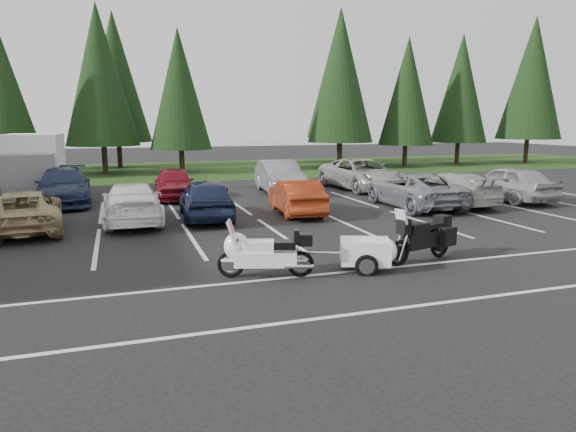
# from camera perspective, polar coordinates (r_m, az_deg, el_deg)

# --- Properties ---
(ground) EXTENTS (120.00, 120.00, 0.00)m
(ground) POSITION_cam_1_polar(r_m,az_deg,el_deg) (15.09, -1.69, -2.89)
(ground) COLOR black
(ground) RESTS_ON ground
(grass_strip) EXTENTS (80.00, 16.00, 0.01)m
(grass_strip) POSITION_cam_1_polar(r_m,az_deg,el_deg) (38.46, -12.09, 5.01)
(grass_strip) COLOR #1D3510
(grass_strip) RESTS_ON ground
(lake_water) EXTENTS (70.00, 50.00, 0.02)m
(lake_water) POSITION_cam_1_polar(r_m,az_deg,el_deg) (69.65, -11.71, 7.34)
(lake_water) COLOR slate
(lake_water) RESTS_ON ground
(box_truck) EXTENTS (2.40, 5.60, 2.90)m
(box_truck) POSITION_cam_1_polar(r_m,az_deg,el_deg) (26.92, -26.54, 5.01)
(box_truck) COLOR silver
(box_truck) RESTS_ON ground
(stall_markings) EXTENTS (32.00, 16.00, 0.01)m
(stall_markings) POSITION_cam_1_polar(r_m,az_deg,el_deg) (16.97, -3.63, -1.40)
(stall_markings) COLOR silver
(stall_markings) RESTS_ON ground
(conifer_3) EXTENTS (3.87, 3.87, 9.02)m
(conifer_3) POSITION_cam_1_polar(r_m,az_deg,el_deg) (36.07, -29.11, 11.99)
(conifer_3) COLOR #332316
(conifer_3) RESTS_ON ground
(conifer_4) EXTENTS (4.80, 4.80, 11.17)m
(conifer_4) POSITION_cam_1_polar(r_m,az_deg,el_deg) (37.11, -20.23, 14.52)
(conifer_4) COLOR #332316
(conifer_4) RESTS_ON ground
(conifer_5) EXTENTS (4.14, 4.14, 9.63)m
(conifer_5) POSITION_cam_1_polar(r_m,az_deg,el_deg) (35.99, -11.99, 13.63)
(conifer_5) COLOR #332316
(conifer_5) RESTS_ON ground
(conifer_6) EXTENTS (4.93, 4.93, 11.48)m
(conifer_6) POSITION_cam_1_polar(r_m,az_deg,el_deg) (39.77, 5.92, 15.03)
(conifer_6) COLOR #332316
(conifer_6) RESTS_ON ground
(conifer_7) EXTENTS (4.27, 4.27, 9.94)m
(conifer_7) POSITION_cam_1_polar(r_m,az_deg,el_deg) (42.00, 13.12, 13.34)
(conifer_7) COLOR #332316
(conifer_7) RESTS_ON ground
(conifer_8) EXTENTS (4.53, 4.53, 10.56)m
(conifer_8) POSITION_cam_1_polar(r_m,az_deg,el_deg) (45.75, 18.66, 13.26)
(conifer_8) COLOR #332316
(conifer_8) RESTS_ON ground
(conifer_9) EXTENTS (5.19, 5.19, 12.10)m
(conifer_9) POSITION_cam_1_polar(r_m,az_deg,el_deg) (48.66, 25.49, 13.67)
(conifer_9) COLOR #332316
(conifer_9) RESTS_ON ground
(conifer_back_b) EXTENTS (4.97, 4.97, 11.58)m
(conifer_back_b) POSITION_cam_1_polar(r_m,az_deg,el_deg) (41.70, -18.66, 14.42)
(conifer_back_b) COLOR #332316
(conifer_back_b) RESTS_ON ground
(conifer_back_c) EXTENTS (5.50, 5.50, 12.81)m
(conifer_back_c) POSITION_cam_1_polar(r_m,az_deg,el_deg) (44.93, 5.80, 15.49)
(conifer_back_c) COLOR #332316
(conifer_back_c) RESTS_ON ground
(car_near_2) EXTENTS (2.69, 4.98, 1.33)m
(car_near_2) POSITION_cam_1_polar(r_m,az_deg,el_deg) (18.48, -27.26, 0.51)
(car_near_2) COLOR tan
(car_near_2) RESTS_ON ground
(car_near_3) EXTENTS (1.99, 4.85, 1.40)m
(car_near_3) POSITION_cam_1_polar(r_m,az_deg,el_deg) (18.61, -16.93, 1.40)
(car_near_3) COLOR white
(car_near_3) RESTS_ON ground
(car_near_4) EXTENTS (2.05, 4.49, 1.49)m
(car_near_4) POSITION_cam_1_polar(r_m,az_deg,el_deg) (18.80, -9.11, 1.94)
(car_near_4) COLOR #18203C
(car_near_4) RESTS_ON ground
(car_near_5) EXTENTS (1.80, 4.18, 1.34)m
(car_near_5) POSITION_cam_1_polar(r_m,az_deg,el_deg) (19.56, 0.92, 2.17)
(car_near_5) COLOR #982F13
(car_near_5) RESTS_ON ground
(car_near_6) EXTENTS (2.61, 5.27, 1.44)m
(car_near_6) POSITION_cam_1_polar(r_m,az_deg,el_deg) (21.75, 13.81, 2.84)
(car_near_6) COLOR gray
(car_near_6) RESTS_ON ground
(car_near_7) EXTENTS (2.17, 4.89, 1.40)m
(car_near_7) POSITION_cam_1_polar(r_m,az_deg,el_deg) (22.84, 17.65, 2.94)
(car_near_7) COLOR #A8A69A
(car_near_7) RESTS_ON ground
(car_near_8) EXTENTS (2.18, 4.75, 1.58)m
(car_near_8) POSITION_cam_1_polar(r_m,az_deg,el_deg) (24.90, 23.25, 3.38)
(car_near_8) COLOR #9C9BA0
(car_near_8) RESTS_ON ground
(car_far_1) EXTENTS (2.42, 5.38, 1.53)m
(car_far_1) POSITION_cam_1_polar(r_m,az_deg,el_deg) (23.93, -23.65, 3.04)
(car_far_1) COLOR #1B2644
(car_far_1) RESTS_ON ground
(car_far_2) EXTENTS (1.88, 4.28, 1.44)m
(car_far_2) POSITION_cam_1_polar(r_m,az_deg,el_deg) (24.02, -12.54, 3.58)
(car_far_2) COLOR maroon
(car_far_2) RESTS_ON ground
(car_far_3) EXTENTS (2.03, 4.95, 1.59)m
(car_far_3) POSITION_cam_1_polar(r_m,az_deg,el_deg) (25.40, -0.93, 4.36)
(car_far_3) COLOR slate
(car_far_3) RESTS_ON ground
(car_far_4) EXTENTS (3.03, 5.90, 1.59)m
(car_far_4) POSITION_cam_1_polar(r_m,az_deg,el_deg) (27.02, 8.19, 4.62)
(car_far_4) COLOR #A6A398
(car_far_4) RESTS_ON ground
(touring_motorcycle) EXTENTS (2.53, 1.43, 1.34)m
(touring_motorcycle) POSITION_cam_1_polar(r_m,az_deg,el_deg) (11.55, -2.52, -3.65)
(touring_motorcycle) COLOR white
(touring_motorcycle) RESTS_ON ground
(cargo_trailer) EXTENTS (1.89, 1.48, 0.77)m
(cargo_trailer) POSITION_cam_1_polar(r_m,az_deg,el_deg) (12.28, 8.55, -4.26)
(cargo_trailer) COLOR white
(cargo_trailer) RESTS_ON ground
(adventure_motorcycle) EXTENTS (2.49, 1.43, 1.43)m
(adventure_motorcycle) POSITION_cam_1_polar(r_m,az_deg,el_deg) (13.25, 14.55, -1.92)
(adventure_motorcycle) COLOR black
(adventure_motorcycle) RESTS_ON ground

